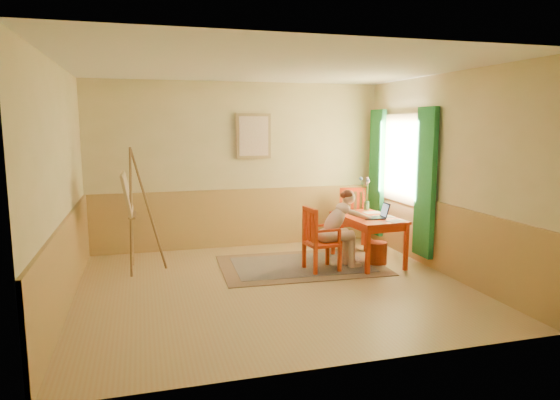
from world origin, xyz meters
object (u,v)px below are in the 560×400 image
object	(u,v)px
chair_left	(319,239)
figure	(339,226)
laptop	(377,215)
easel	(130,199)
chair_back	(353,218)
table	(368,222)

from	to	relation	value
chair_left	figure	world-z (taller)	figure
laptop	easel	world-z (taller)	easel
chair_left	chair_back	xyz separation A→B (m)	(1.05, 1.18, 0.04)
table	laptop	distance (m)	0.23
table	easel	world-z (taller)	easel
chair_left	easel	size ratio (longest dim) A/B	0.52
figure	laptop	size ratio (longest dim) A/B	2.93
chair_left	laptop	xyz separation A→B (m)	(0.93, 0.04, 0.30)
laptop	easel	distance (m)	3.59
chair_back	figure	size ratio (longest dim) A/B	0.87
table	easel	distance (m)	3.52
table	laptop	world-z (taller)	laptop
chair_left	chair_back	size ratio (longest dim) A/B	0.93
chair_left	chair_back	bearing A→B (deg)	48.36
laptop	chair_left	bearing A→B (deg)	-177.63
table	laptop	size ratio (longest dim) A/B	3.16
table	chair_left	world-z (taller)	chair_left
easel	laptop	bearing A→B (deg)	-11.29
chair_back	table	bearing A→B (deg)	-100.59
chair_back	figure	distance (m)	1.35
easel	table	bearing A→B (deg)	-8.53
chair_left	laptop	bearing A→B (deg)	2.37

